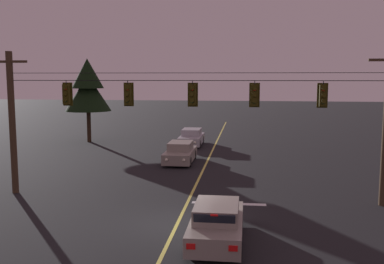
# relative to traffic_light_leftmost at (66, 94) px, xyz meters

# --- Properties ---
(ground_plane) EXTENTS (180.00, 180.00, 0.00)m
(ground_plane) POSITION_rel_traffic_light_leftmost_xyz_m (5.95, -3.69, -4.95)
(ground_plane) COLOR black
(lane_centre_stripe) EXTENTS (0.14, 60.00, 0.01)m
(lane_centre_stripe) POSITION_rel_traffic_light_leftmost_xyz_m (5.95, 6.02, -4.95)
(lane_centre_stripe) COLOR #D1C64C
(lane_centre_stripe) RESTS_ON ground
(stop_bar_paint) EXTENTS (3.40, 0.36, 0.01)m
(stop_bar_paint) POSITION_rel_traffic_light_leftmost_xyz_m (7.85, -0.58, -4.95)
(stop_bar_paint) COLOR silver
(stop_bar_paint) RESTS_ON ground
(signal_span_assembly) EXTENTS (19.40, 0.32, 7.00)m
(signal_span_assembly) POSITION_rel_traffic_light_leftmost_xyz_m (5.95, 0.02, -1.30)
(signal_span_assembly) COLOR #423021
(signal_span_assembly) RESTS_ON ground
(traffic_light_leftmost) EXTENTS (0.48, 0.41, 1.22)m
(traffic_light_leftmost) POSITION_rel_traffic_light_leftmost_xyz_m (0.00, 0.00, 0.00)
(traffic_light_leftmost) COLOR black
(traffic_light_left_inner) EXTENTS (0.48, 0.41, 1.22)m
(traffic_light_left_inner) POSITION_rel_traffic_light_leftmost_xyz_m (3.03, 0.00, 0.00)
(traffic_light_left_inner) COLOR black
(traffic_light_centre) EXTENTS (0.48, 0.41, 1.22)m
(traffic_light_centre) POSITION_rel_traffic_light_leftmost_xyz_m (6.10, 0.00, 0.00)
(traffic_light_centre) COLOR black
(traffic_light_right_inner) EXTENTS (0.48, 0.41, 1.22)m
(traffic_light_right_inner) POSITION_rel_traffic_light_leftmost_xyz_m (8.95, 0.00, 0.00)
(traffic_light_right_inner) COLOR black
(traffic_light_rightmost) EXTENTS (0.48, 0.41, 1.22)m
(traffic_light_rightmost) POSITION_rel_traffic_light_leftmost_xyz_m (11.97, 0.00, 0.00)
(traffic_light_rightmost) COLOR black
(car_waiting_near_lane) EXTENTS (1.80, 4.33, 1.39)m
(car_waiting_near_lane) POSITION_rel_traffic_light_leftmost_xyz_m (7.62, -5.27, -4.30)
(car_waiting_near_lane) COLOR gray
(car_waiting_near_lane) RESTS_ON ground
(car_oncoming_lead) EXTENTS (1.80, 4.42, 1.39)m
(car_oncoming_lead) POSITION_rel_traffic_light_leftmost_xyz_m (4.17, 8.86, -4.30)
(car_oncoming_lead) COLOR gray
(car_oncoming_lead) RESTS_ON ground
(car_oncoming_trailing) EXTENTS (1.80, 4.42, 1.39)m
(car_oncoming_trailing) POSITION_rel_traffic_light_leftmost_xyz_m (3.97, 16.43, -4.30)
(car_oncoming_trailing) COLOR #A5A5AD
(car_oncoming_trailing) RESTS_ON ground
(tree_verge_far) EXTENTS (4.01, 4.01, 7.38)m
(tree_verge_far) POSITION_rel_traffic_light_leftmost_xyz_m (-5.35, 17.23, -0.11)
(tree_verge_far) COLOR #332316
(tree_verge_far) RESTS_ON ground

